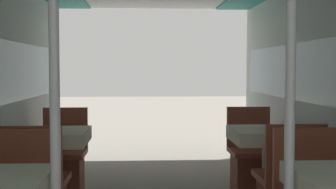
# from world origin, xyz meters

# --- Properties ---
(support_pole_left_0) EXTENTS (0.05, 0.05, 2.14)m
(support_pole_left_0) POSITION_xyz_m (-0.61, 0.85, 1.07)
(support_pole_left_0) COLOR silver
(support_pole_left_0) RESTS_ON ground_plane
(dining_table_left_1) EXTENTS (0.65, 0.65, 0.75)m
(dining_table_left_1) POSITION_xyz_m (-0.98, 2.65, 0.64)
(dining_table_left_1) COLOR #4C4C51
(dining_table_left_1) RESTS_ON ground_plane
(chair_left_far_1) EXTENTS (0.47, 0.47, 0.89)m
(chair_left_far_1) POSITION_xyz_m (-0.98, 3.25, 0.28)
(chair_left_far_1) COLOR brown
(chair_left_far_1) RESTS_ON ground_plane
(support_pole_right_0) EXTENTS (0.05, 0.05, 2.14)m
(support_pole_right_0) POSITION_xyz_m (0.61, 0.85, 1.07)
(support_pole_right_0) COLOR silver
(support_pole_right_0) RESTS_ON ground_plane
(dining_table_right_1) EXTENTS (0.65, 0.65, 0.75)m
(dining_table_right_1) POSITION_xyz_m (0.98, 2.65, 0.64)
(dining_table_right_1) COLOR #4C4C51
(dining_table_right_1) RESTS_ON ground_plane
(chair_right_far_1) EXTENTS (0.47, 0.47, 0.89)m
(chair_right_far_1) POSITION_xyz_m (0.98, 3.25, 0.28)
(chair_right_far_1) COLOR brown
(chair_right_far_1) RESTS_ON ground_plane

